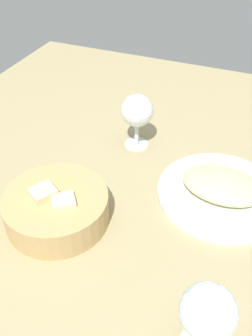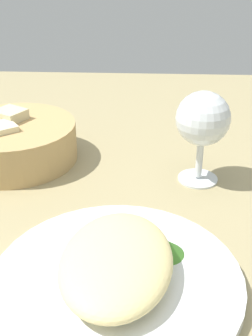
{
  "view_description": "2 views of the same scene",
  "coord_description": "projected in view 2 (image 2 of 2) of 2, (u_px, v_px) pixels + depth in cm",
  "views": [
    {
      "loc": [
        -11.64,
        51.28,
        53.96
      ],
      "look_at": [
        11.17,
        -4.43,
        4.3
      ],
      "focal_mm": 39.75,
      "sensor_mm": 36.0,
      "label": 1
    },
    {
      "loc": [
        -42.38,
        -10.76,
        32.12
      ],
      "look_at": [
        10.49,
        -8.07,
        3.65
      ],
      "focal_mm": 46.42,
      "sensor_mm": 36.0,
      "label": 2
    }
  ],
  "objects": [
    {
      "name": "ground_plane",
      "position": [
        56.0,
        240.0,
        0.53
      ],
      "size": [
        140.0,
        140.0,
        2.0
      ],
      "primitive_type": "cube",
      "color": "tan"
    },
    {
      "name": "wine_glass_near",
      "position": [
        203.0,
        122.0,
        0.6
      ],
      "size": [
        7.69,
        7.69,
        13.58
      ],
      "color": "silver",
      "rests_on": "ground_plane"
    },
    {
      "name": "omelette",
      "position": [
        116.0,
        261.0,
        0.44
      ],
      "size": [
        17.03,
        12.43,
        3.64
      ],
      "primitive_type": "ellipsoid",
      "rotation": [
        0.0,
        0.0,
        -0.06
      ],
      "color": "#EAD78E",
      "rests_on": "plate"
    },
    {
      "name": "lettuce_garnish",
      "position": [
        166.0,
        247.0,
        0.47
      ],
      "size": [
        4.06,
        4.06,
        1.79
      ],
      "primitive_type": "cone",
      "color": "#44852B",
      "rests_on": "plate"
    },
    {
      "name": "bread_basket",
      "position": [
        14.0,
        141.0,
        0.69
      ],
      "size": [
        19.86,
        19.86,
        7.73
      ],
      "color": "tan",
      "rests_on": "ground_plane"
    },
    {
      "name": "plate",
      "position": [
        117.0,
        280.0,
        0.45
      ],
      "size": [
        26.06,
        26.06,
        1.4
      ],
      "primitive_type": "cylinder",
      "color": "white",
      "rests_on": "ground_plane"
    }
  ]
}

